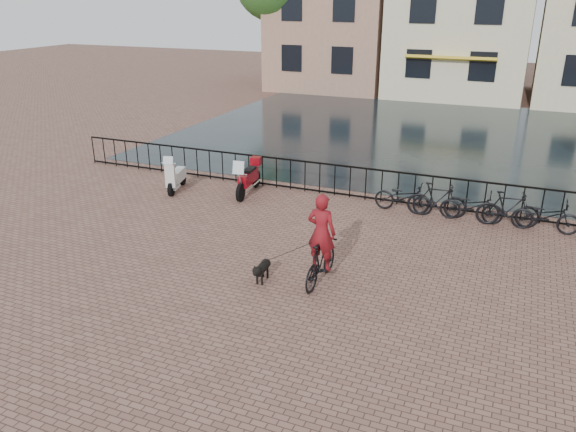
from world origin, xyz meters
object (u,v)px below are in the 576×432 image
at_px(motorcycle, 248,174).
at_px(scooter, 176,170).
at_px(cyclist, 321,245).
at_px(dog, 262,271).

height_order(motorcycle, scooter, scooter).
xyz_separation_m(cyclist, motorcycle, (-4.09, 4.69, -0.25)).
height_order(dog, scooter, scooter).
xyz_separation_m(motorcycle, scooter, (-2.31, -0.56, 0.00)).
distance_m(cyclist, dog, 1.44).
bearing_deg(scooter, cyclist, -47.27).
bearing_deg(dog, cyclist, 15.64).
bearing_deg(motorcycle, dog, -66.89).
distance_m(dog, motorcycle, 5.89).
bearing_deg(scooter, dog, -55.75).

